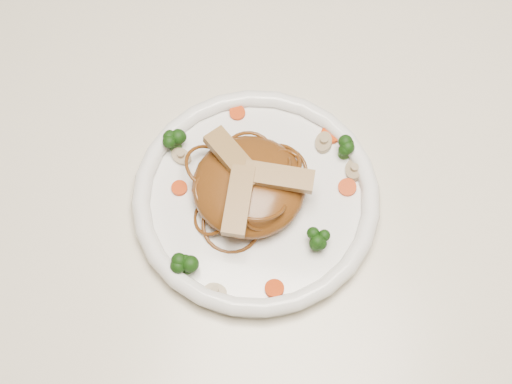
# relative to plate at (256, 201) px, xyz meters

# --- Properties ---
(ground) EXTENTS (4.00, 4.00, 0.00)m
(ground) POSITION_rel_plate_xyz_m (0.08, 0.01, -0.76)
(ground) COLOR #51361B
(ground) RESTS_ON ground
(table) EXTENTS (1.20, 0.80, 0.75)m
(table) POSITION_rel_plate_xyz_m (0.08, 0.01, -0.11)
(table) COLOR beige
(table) RESTS_ON ground
(plate) EXTENTS (0.32, 0.32, 0.02)m
(plate) POSITION_rel_plate_xyz_m (0.00, 0.00, 0.00)
(plate) COLOR white
(plate) RESTS_ON table
(noodle_mound) EXTENTS (0.16, 0.16, 0.04)m
(noodle_mound) POSITION_rel_plate_xyz_m (-0.01, 0.00, 0.03)
(noodle_mound) COLOR #663113
(noodle_mound) RESTS_ON plate
(chicken_a) EXTENTS (0.07, 0.02, 0.01)m
(chicken_a) POSITION_rel_plate_xyz_m (0.02, 0.01, 0.05)
(chicken_a) COLOR #A3804D
(chicken_a) RESTS_ON noodle_mound
(chicken_b) EXTENTS (0.07, 0.07, 0.01)m
(chicken_b) POSITION_rel_plate_xyz_m (-0.03, 0.02, 0.05)
(chicken_b) COLOR #A3804D
(chicken_b) RESTS_ON noodle_mound
(chicken_c) EXTENTS (0.03, 0.08, 0.01)m
(chicken_c) POSITION_rel_plate_xyz_m (-0.01, -0.03, 0.05)
(chicken_c) COLOR #A3804D
(chicken_c) RESTS_ON noodle_mound
(broccoli_0) EXTENTS (0.02, 0.02, 0.03)m
(broccoli_0) POSITION_rel_plate_xyz_m (0.09, 0.07, 0.02)
(broccoli_0) COLOR #193C0C
(broccoli_0) RESTS_ON plate
(broccoli_1) EXTENTS (0.03, 0.03, 0.03)m
(broccoli_1) POSITION_rel_plate_xyz_m (-0.10, 0.04, 0.02)
(broccoli_1) COLOR #193C0C
(broccoli_1) RESTS_ON plate
(broccoli_2) EXTENTS (0.03, 0.03, 0.03)m
(broccoli_2) POSITION_rel_plate_xyz_m (-0.06, -0.09, 0.02)
(broccoli_2) COLOR #193C0C
(broccoli_2) RESTS_ON plate
(broccoli_3) EXTENTS (0.03, 0.03, 0.03)m
(broccoli_3) POSITION_rel_plate_xyz_m (0.07, -0.04, 0.02)
(broccoli_3) COLOR #193C0C
(broccoli_3) RESTS_ON plate
(carrot_0) EXTENTS (0.02, 0.02, 0.00)m
(carrot_0) POSITION_rel_plate_xyz_m (0.07, 0.09, 0.01)
(carrot_0) COLOR #B83106
(carrot_0) RESTS_ON plate
(carrot_1) EXTENTS (0.02, 0.02, 0.00)m
(carrot_1) POSITION_rel_plate_xyz_m (-0.08, -0.01, 0.01)
(carrot_1) COLOR #B83106
(carrot_1) RESTS_ON plate
(carrot_2) EXTENTS (0.02, 0.02, 0.00)m
(carrot_2) POSITION_rel_plate_xyz_m (0.10, 0.03, 0.01)
(carrot_2) COLOR #B83106
(carrot_2) RESTS_ON plate
(carrot_3) EXTENTS (0.02, 0.02, 0.00)m
(carrot_3) POSITION_rel_plate_xyz_m (-0.04, 0.10, 0.01)
(carrot_3) COLOR #B83106
(carrot_3) RESTS_ON plate
(carrot_4) EXTENTS (0.03, 0.03, 0.00)m
(carrot_4) POSITION_rel_plate_xyz_m (0.04, -0.10, 0.01)
(carrot_4) COLOR #B83106
(carrot_4) RESTS_ON plate
(mushroom_0) EXTENTS (0.02, 0.02, 0.01)m
(mushroom_0) POSITION_rel_plate_xyz_m (-0.02, -0.11, 0.01)
(mushroom_0) COLOR tan
(mushroom_0) RESTS_ON plate
(mushroom_1) EXTENTS (0.03, 0.03, 0.01)m
(mushroom_1) POSITION_rel_plate_xyz_m (0.10, 0.05, 0.01)
(mushroom_1) COLOR tan
(mushroom_1) RESTS_ON plate
(mushroom_2) EXTENTS (0.03, 0.03, 0.01)m
(mushroom_2) POSITION_rel_plate_xyz_m (-0.09, 0.03, 0.01)
(mushroom_2) COLOR tan
(mushroom_2) RESTS_ON plate
(mushroom_3) EXTENTS (0.03, 0.03, 0.01)m
(mushroom_3) POSITION_rel_plate_xyz_m (0.06, 0.08, 0.01)
(mushroom_3) COLOR tan
(mushroom_3) RESTS_ON plate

